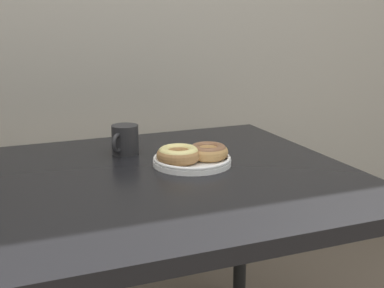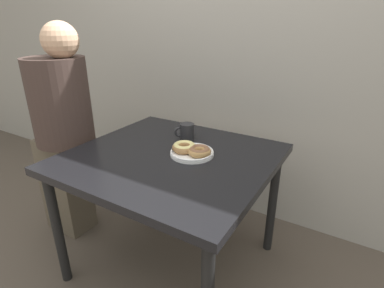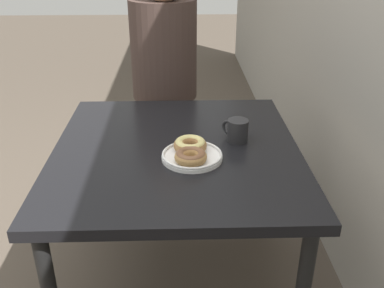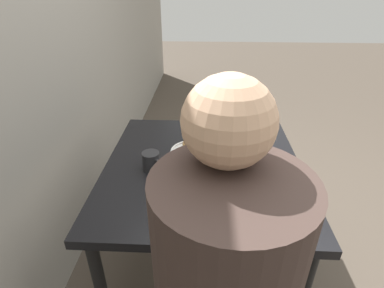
{
  "view_description": "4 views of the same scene",
  "coord_description": "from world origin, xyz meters",
  "views": [
    {
      "loc": [
        -0.46,
        -0.93,
        1.14
      ],
      "look_at": [
        0.09,
        0.41,
        0.77
      ],
      "focal_mm": 50.0,
      "sensor_mm": 36.0,
      "label": 1
    },
    {
      "loc": [
        0.81,
        -0.77,
        1.34
      ],
      "look_at": [
        0.09,
        0.41,
        0.77
      ],
      "focal_mm": 28.0,
      "sensor_mm": 36.0,
      "label": 2
    },
    {
      "loc": [
        1.46,
        0.37,
        1.45
      ],
      "look_at": [
        0.09,
        0.41,
        0.77
      ],
      "focal_mm": 40.0,
      "sensor_mm": 36.0,
      "label": 3
    },
    {
      "loc": [
        -1.21,
        0.35,
        1.5
      ],
      "look_at": [
        0.09,
        0.41,
        0.77
      ],
      "focal_mm": 28.0,
      "sensor_mm": 36.0,
      "label": 4
    }
  ],
  "objects": [
    {
      "name": "wall_back",
      "position": [
        0.0,
        1.12,
        1.3
      ],
      "size": [
        8.0,
        0.05,
        2.6
      ],
      "color": "#9E998E",
      "rests_on": "ground_plane"
    },
    {
      "name": "donut_plate",
      "position": [
        0.09,
        0.41,
        0.73
      ],
      "size": [
        0.22,
        0.22,
        0.06
      ],
      "color": "white",
      "rests_on": "dining_table"
    },
    {
      "name": "dining_table",
      "position": [
        0.0,
        0.36,
        0.63
      ],
      "size": [
        1.0,
        0.94,
        0.71
      ],
      "color": "black",
      "rests_on": "ground_plane"
    },
    {
      "name": "person_figure",
      "position": [
        -0.75,
        0.29,
        0.72
      ],
      "size": [
        0.39,
        0.34,
        1.34
      ],
      "color": "brown",
      "rests_on": "ground_plane"
    },
    {
      "name": "coffee_mug",
      "position": [
        -0.05,
        0.59,
        0.75
      ],
      "size": [
        0.1,
        0.1,
        0.09
      ],
      "color": "#232326",
      "rests_on": "dining_table"
    }
  ]
}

